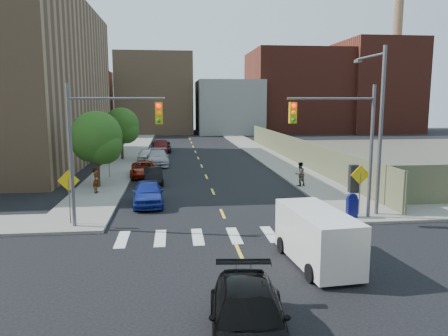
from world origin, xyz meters
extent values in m
plane|color=black|center=(0.00, 0.00, 0.00)|extent=(160.00, 160.00, 0.00)
cube|color=gray|center=(-7.75, 41.50, 0.07)|extent=(3.50, 73.00, 0.15)
cube|color=gray|center=(7.75, 41.50, 0.07)|extent=(3.50, 73.00, 0.15)
cube|color=#686C4B|center=(9.60, 28.00, 1.25)|extent=(0.12, 44.00, 2.50)
cube|color=#592319|center=(-22.00, 70.00, 6.00)|extent=(14.00, 18.00, 12.00)
cube|color=#8C6B4C|center=(-6.00, 72.00, 7.50)|extent=(14.00, 16.00, 15.00)
cube|color=gray|center=(8.00, 70.00, 5.00)|extent=(12.00, 16.00, 10.00)
cube|color=#592319|center=(22.00, 72.00, 8.00)|extent=(18.00, 18.00, 16.00)
cube|color=#592319|center=(38.00, 70.00, 9.00)|extent=(14.00, 16.00, 18.00)
cylinder|color=#8C6B4C|center=(42.00, 70.00, 14.00)|extent=(1.80, 1.80, 28.00)
cylinder|color=#59595E|center=(-7.50, 6.00, 3.50)|extent=(0.18, 0.18, 7.00)
cylinder|color=#59595E|center=(-5.25, 6.00, 6.30)|extent=(4.50, 0.12, 0.12)
cube|color=#E5A50C|center=(-3.30, 6.00, 5.60)|extent=(0.35, 0.30, 1.05)
cylinder|color=#59595E|center=(7.50, 6.00, 3.50)|extent=(0.18, 0.18, 7.00)
cylinder|color=#59595E|center=(5.25, 6.00, 6.30)|extent=(4.50, 0.12, 0.12)
cube|color=#E5A50C|center=(3.30, 6.00, 5.60)|extent=(0.35, 0.30, 1.05)
cylinder|color=#59595E|center=(8.20, 6.50, 4.50)|extent=(0.20, 0.20, 9.00)
cylinder|color=#59595E|center=(8.20, 8.20, 8.60)|extent=(0.12, 3.50, 0.12)
cube|color=#59595E|center=(8.20, 9.80, 8.50)|extent=(0.25, 0.60, 0.18)
cylinder|color=#59595E|center=(-7.80, 6.50, 1.20)|extent=(0.06, 0.06, 2.40)
cube|color=yellow|center=(-7.80, 6.50, 2.30)|extent=(1.06, 0.04, 1.06)
cylinder|color=#59595E|center=(7.20, 6.50, 1.20)|extent=(0.06, 0.06, 2.40)
cube|color=yellow|center=(7.20, 6.50, 2.30)|extent=(1.06, 0.04, 1.06)
cylinder|color=#59595E|center=(-7.80, 20.00, 1.20)|extent=(0.06, 0.06, 2.40)
cube|color=yellow|center=(-7.80, 20.00, 2.30)|extent=(1.06, 0.04, 1.06)
cylinder|color=#332114|center=(-8.00, 16.00, 1.32)|extent=(0.28, 0.28, 2.64)
sphere|color=#1B3F12|center=(-8.00, 16.00, 3.72)|extent=(3.60, 3.60, 3.60)
sphere|color=#1B3F12|center=(-7.50, 15.70, 3.12)|extent=(2.64, 2.64, 2.64)
sphere|color=#1B3F12|center=(-8.40, 16.40, 3.30)|extent=(2.88, 2.88, 2.88)
cylinder|color=#332114|center=(-8.00, 31.00, 1.32)|extent=(0.28, 0.28, 2.64)
sphere|color=#1B3F12|center=(-8.00, 31.00, 3.72)|extent=(3.60, 3.60, 3.60)
sphere|color=#1B3F12|center=(-7.50, 30.70, 3.12)|extent=(2.64, 2.64, 2.64)
sphere|color=#1B3F12|center=(-8.40, 31.40, 3.30)|extent=(2.88, 2.88, 2.88)
imported|color=#1B2E98|center=(-4.20, 10.60, 0.74)|extent=(2.00, 4.45, 1.48)
imported|color=black|center=(-4.20, 17.30, 0.62)|extent=(1.68, 3.89, 1.25)
imported|color=maroon|center=(-5.13, 20.62, 0.63)|extent=(2.32, 4.63, 1.26)
imported|color=#A4A6AC|center=(-4.20, 26.99, 0.76)|extent=(2.27, 5.28, 1.51)
imported|color=white|center=(-5.50, 30.22, 0.66)|extent=(1.70, 3.91, 1.31)
imported|color=#430D0F|center=(-4.20, 37.16, 0.74)|extent=(1.80, 4.56, 1.48)
imported|color=#222127|center=(-4.20, 38.53, 0.72)|extent=(2.55, 5.23, 1.43)
imported|color=black|center=(-0.80, -5.07, 0.72)|extent=(2.50, 5.11, 1.43)
cube|color=white|center=(2.72, 0.11, 1.11)|extent=(2.18, 4.75, 1.95)
cube|color=black|center=(2.56, 1.87, 1.37)|extent=(1.73, 1.21, 0.80)
cylinder|color=black|center=(1.75, 1.53, 0.31)|extent=(0.31, 0.69, 0.67)
cylinder|color=black|center=(3.43, 1.69, 0.31)|extent=(0.31, 0.69, 0.67)
cylinder|color=black|center=(2.02, -1.47, 0.31)|extent=(0.31, 0.69, 0.67)
cylinder|color=black|center=(3.70, -1.31, 0.31)|extent=(0.31, 0.69, 0.67)
cube|color=#0F135A|center=(6.60, 6.00, 0.65)|extent=(0.53, 0.41, 1.00)
cylinder|color=#0F135A|center=(6.60, 6.00, 1.17)|extent=(0.52, 0.25, 0.51)
cube|color=black|center=(9.20, 12.02, 1.07)|extent=(0.55, 0.45, 1.85)
imported|color=gray|center=(-7.77, 13.80, 0.98)|extent=(0.44, 0.63, 1.66)
imported|color=gray|center=(6.30, 14.58, 1.01)|extent=(1.03, 0.94, 1.71)
camera|label=1|loc=(-2.61, -15.33, 6.18)|focal=35.00mm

